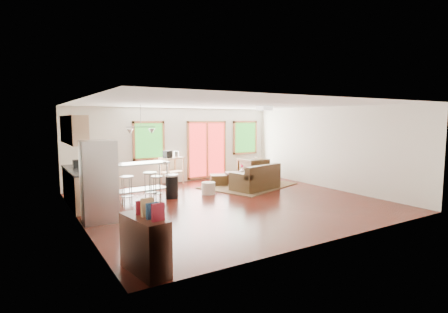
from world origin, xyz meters
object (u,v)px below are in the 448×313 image
armchair (253,168)px  coffee_table (243,174)px  rug (248,186)px  ottoman (218,180)px  loveseat (256,180)px  refrigerator (99,181)px  kitchen_cart (171,161)px  island (139,174)px

armchair → coffee_table: bearing=33.4°
rug → coffee_table: bearing=104.8°
ottoman → loveseat: bearing=-64.1°
refrigerator → kitchen_cart: (3.00, 3.15, -0.08)m
armchair → kitchen_cart: bearing=-15.0°
kitchen_cart → loveseat: bearing=-48.6°
rug → armchair: (0.82, 0.85, 0.43)m
loveseat → ottoman: (-0.62, 1.28, -0.14)m
ottoman → kitchen_cart: (-1.31, 0.91, 0.62)m
rug → ottoman: bearing=140.9°
coffee_table → kitchen_cart: 2.44m
coffee_table → island: (-3.62, -0.23, 0.32)m
ottoman → refrigerator: refrigerator is taller
refrigerator → coffee_table: bearing=23.1°
ottoman → island: island is taller
ottoman → armchair: bearing=8.0°
rug → loveseat: loveseat is taller
kitchen_cart → refrigerator: bearing=-133.5°
refrigerator → island: (1.39, 1.63, -0.18)m
coffee_table → refrigerator: size_ratio=0.69×
rug → armchair: size_ratio=3.15×
coffee_table → ottoman: bearing=151.2°
armchair → loveseat: bearing=55.4°
ottoman → kitchen_cart: bearing=145.3°
coffee_table → island: island is taller
loveseat → refrigerator: 5.05m
coffee_table → refrigerator: bearing=-159.7°
ottoman → kitchen_cart: kitchen_cart is taller
loveseat → ottoman: 1.43m
rug → kitchen_cart: size_ratio=2.40×
rug → armchair: armchair is taller
armchair → ottoman: 1.63m
rug → loveseat: size_ratio=1.68×
refrigerator → rug: bearing=20.5°
loveseat → refrigerator: refrigerator is taller
island → kitchen_cart: size_ratio=1.41×
armchair → island: 4.58m
loveseat → coffee_table: loveseat is taller
ottoman → island: (-2.91, -0.62, 0.52)m
loveseat → kitchen_cart: bearing=118.3°
coffee_table → refrigerator: refrigerator is taller
island → armchair: bearing=10.6°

